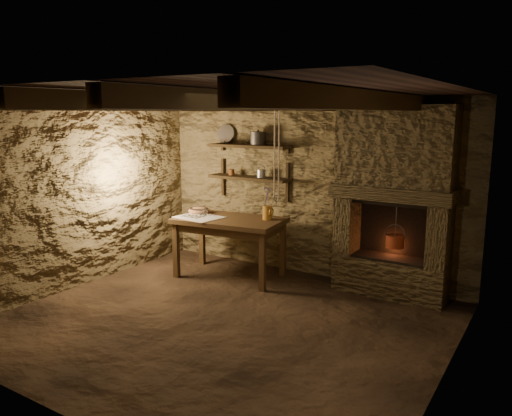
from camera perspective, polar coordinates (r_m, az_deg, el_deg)
The scene contains 25 objects.
floor at distance 5.50m, azimuth -3.82°, elevation -12.86°, with size 4.50×4.50×0.00m, color black.
back_wall at distance 6.84m, azimuth 5.94°, elevation 2.27°, with size 4.50×0.04×2.40m, color #4B3B23.
front_wall at distance 3.76m, azimuth -22.29°, elevation -5.53°, with size 4.50×0.04×2.40m, color #4B3B23.
left_wall at distance 6.70m, azimuth -19.74°, elevation 1.52°, with size 0.04×4.00×2.40m, color #4B3B23.
right_wall at distance 4.25m, azimuth 21.38°, elevation -3.63°, with size 0.04×4.00×2.40m, color #4B3B23.
ceiling at distance 5.05m, azimuth -4.16°, elevation 12.97°, with size 4.50×4.00×0.04m, color black.
beam_far_left at distance 6.05m, azimuth -15.92°, elevation 11.38°, with size 0.14×3.95×0.16m, color black.
beam_mid_left at distance 5.35m, azimuth -8.56°, elevation 11.79°, with size 0.14×3.95×0.16m, color black.
beam_mid_right at distance 4.77m, azimuth 0.81°, elevation 12.05°, with size 0.14×3.95×0.16m, color black.
beam_far_right at distance 4.33m, azimuth 12.44°, elevation 11.93°, with size 0.14×3.95×0.16m, color black.
shelf_lower at distance 7.10m, azimuth -0.80°, elevation 3.46°, with size 1.25×0.30×0.04m, color black.
shelf_upper at distance 7.06m, azimuth -0.81°, elevation 7.09°, with size 1.25×0.30×0.04m, color black.
hearth at distance 6.17m, azimuth 15.45°, elevation 1.26°, with size 1.43×0.51×2.30m.
work_table at distance 6.80m, azimuth -3.02°, elevation -4.28°, with size 1.52×0.98×0.82m.
linen_cloth at distance 6.80m, azimuth -6.50°, elevation -1.04°, with size 0.58×0.47×0.01m, color beige.
pewter_cutlery_row at distance 6.78m, azimuth -6.61°, elevation -0.99°, with size 0.49×0.19×0.01m, color gray, non-canonical shape.
drinking_glasses at distance 6.86m, azimuth -5.80°, elevation -0.56°, with size 0.19×0.06×0.08m, color silver, non-canonical shape.
stoneware_jug at distance 6.58m, azimuth 1.32°, elevation 0.25°, with size 0.15×0.15×0.43m.
wooden_bowl at distance 7.08m, azimuth -6.55°, elevation -0.31°, with size 0.30×0.30×0.10m, color #8D5C3D.
iron_stockpot at distance 6.97m, azimuth 0.23°, elevation 7.88°, with size 0.22×0.22×0.16m, color #312E2B.
tin_pan at distance 7.39m, azimuth -3.46°, elevation 8.46°, with size 0.28×0.28×0.04m, color #A8A8A3.
small_kettle at distance 6.98m, azimuth 0.61°, elevation 3.96°, with size 0.16×0.12×0.17m, color #A8A8A3, non-canonical shape.
rusty_tin at distance 7.26m, azimuth -2.81°, elevation 4.11°, with size 0.08×0.08×0.08m, color #572B11.
red_pot at distance 6.21m, azimuth 15.60°, elevation -3.59°, with size 0.28×0.28×0.54m.
hanging_ropes at distance 5.91m, azimuth 2.38°, elevation 6.85°, with size 0.08×0.08×1.20m, color beige, non-canonical shape.
Camera 1 is at (2.98, -4.07, 2.20)m, focal length 35.00 mm.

